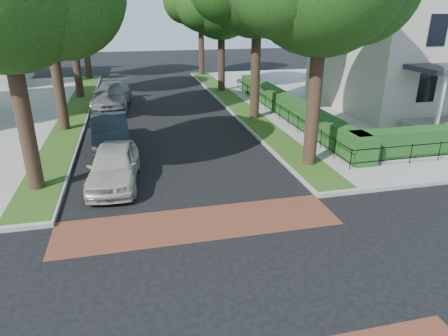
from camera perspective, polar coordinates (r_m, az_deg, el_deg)
The scene contains 12 objects.
ground at distance 10.32m, azimuth -0.42°, elevation -16.57°, with size 120.00×120.00×0.00m, color black.
sidewalk_ne at distance 34.87m, azimuth 25.05°, elevation 9.38°, with size 30.00×30.00×0.15m, color gray.
crosswalk_far at distance 12.93m, azimuth -3.60°, elevation -7.90°, with size 9.00×2.20×0.01m, color brown.
grass_strip_ne at distance 28.61m, azimuth 1.66°, elevation 9.24°, with size 1.60×29.80×0.02m, color #264614.
grass_strip_nw at distance 27.94m, azimuth -20.50°, elevation 7.56°, with size 1.60×29.80×0.02m, color #264614.
tree_right_far at distance 32.95m, azimuth -0.30°, elevation 22.73°, with size 7.25×6.23×9.74m.
hedge_main_road at distance 25.41m, azimuth 9.15°, elevation 8.72°, with size 1.00×18.00×1.20m, color #1A4317.
fence_main_road at distance 25.16m, azimuth 7.42°, elevation 8.33°, with size 0.06×18.00×0.90m, color black, non-canonical shape.
house_victorian at distance 30.63m, azimuth 27.38°, elevation 18.87°, with size 13.00×13.05×12.48m.
parked_car_front at distance 15.98m, azimuth -15.48°, elevation 0.35°, with size 1.81×4.50×1.53m, color beige.
parked_car_middle at distance 20.23m, azimuth -15.97°, elevation 4.90°, with size 1.69×4.85×1.60m, color #1E232D.
parked_car_rear at distance 28.77m, azimuth -15.72°, elevation 9.90°, with size 2.35×5.78×1.68m, color slate.
Camera 1 is at (-1.78, -7.88, 6.42)m, focal length 32.00 mm.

